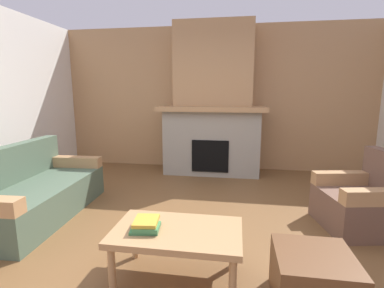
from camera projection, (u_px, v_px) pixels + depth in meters
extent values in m
plane|color=brown|center=(188.00, 243.00, 2.83)|extent=(9.00, 9.00, 0.00)
cube|color=tan|center=(214.00, 99.00, 5.50)|extent=(6.00, 0.12, 2.70)
cube|color=gray|center=(212.00, 142.00, 5.24)|extent=(1.70, 0.70, 1.15)
cube|color=black|center=(210.00, 156.00, 4.95)|extent=(0.64, 0.08, 0.56)
cube|color=tan|center=(212.00, 108.00, 5.08)|extent=(1.90, 0.82, 0.08)
cube|color=tan|center=(214.00, 65.00, 5.08)|extent=(1.40, 0.50, 1.47)
cube|color=#4C604C|center=(39.00, 200.00, 3.40)|extent=(0.92, 1.84, 0.40)
cube|color=#4C604C|center=(8.00, 165.00, 3.36)|extent=(0.24, 1.81, 0.45)
cube|color=tan|center=(73.00, 162.00, 4.15)|extent=(0.85, 0.20, 0.15)
cube|color=brown|center=(358.00, 210.00, 3.11)|extent=(0.89, 0.89, 0.40)
cube|color=tan|center=(345.00, 178.00, 3.36)|extent=(0.77, 0.28, 0.15)
cube|color=tan|center=(381.00, 197.00, 2.75)|extent=(0.77, 0.28, 0.15)
cube|color=tan|center=(177.00, 232.00, 2.21)|extent=(1.00, 0.60, 0.05)
cylinder|color=tan|center=(112.00, 270.00, 2.08)|extent=(0.06, 0.06, 0.38)
cylinder|color=tan|center=(233.00, 283.00, 1.94)|extent=(0.06, 0.06, 0.38)
cylinder|color=tan|center=(135.00, 238.00, 2.55)|extent=(0.06, 0.06, 0.38)
cylinder|color=tan|center=(234.00, 246.00, 2.41)|extent=(0.06, 0.06, 0.38)
cube|color=brown|center=(313.00, 281.00, 1.95)|extent=(0.52, 0.52, 0.40)
cube|color=#3D7F4C|center=(145.00, 229.00, 2.18)|extent=(0.24, 0.19, 0.02)
cube|color=#3D7F4C|center=(147.00, 227.00, 2.16)|extent=(0.20, 0.17, 0.03)
cube|color=gold|center=(146.00, 221.00, 2.19)|extent=(0.21, 0.24, 0.03)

